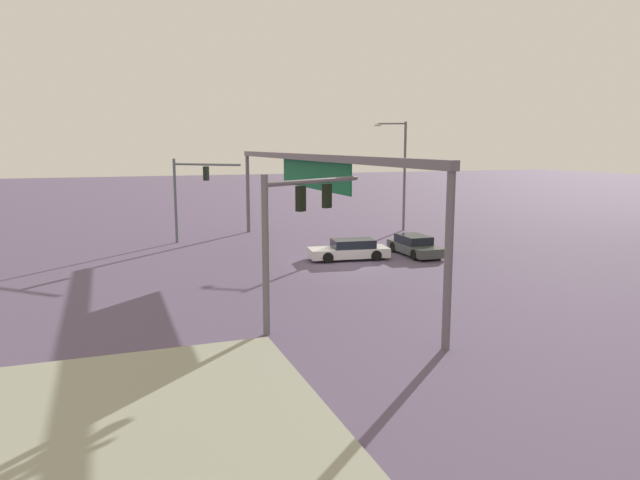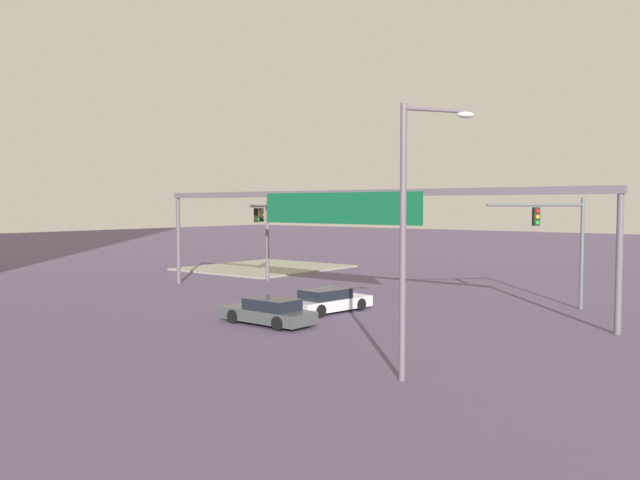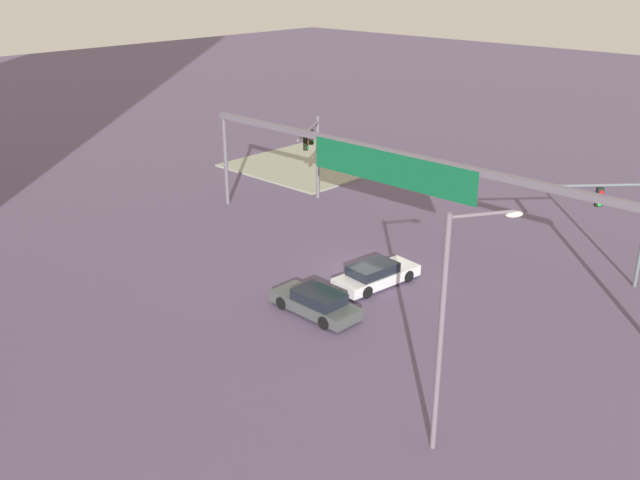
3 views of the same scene
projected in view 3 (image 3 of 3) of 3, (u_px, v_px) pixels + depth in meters
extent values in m
plane|color=#594A67|center=(366.00, 274.00, 37.52)|extent=(207.57, 207.57, 0.00)
cube|color=gray|center=(316.00, 163.00, 57.59)|extent=(10.91, 12.26, 0.15)
cylinder|color=slate|center=(318.00, 158.00, 48.40)|extent=(0.25, 0.25, 5.76)
cylinder|color=slate|center=(308.00, 131.00, 45.00)|extent=(2.93, 4.76, 0.19)
cube|color=black|center=(311.00, 137.00, 45.96)|extent=(0.39, 0.41, 0.95)
cylinder|color=red|center=(314.00, 133.00, 45.82)|extent=(0.15, 0.20, 0.20)
cylinder|color=orange|center=(314.00, 137.00, 45.93)|extent=(0.15, 0.20, 0.20)
cylinder|color=green|center=(314.00, 142.00, 46.05)|extent=(0.15, 0.20, 0.20)
cube|color=black|center=(306.00, 143.00, 44.54)|extent=(0.39, 0.41, 0.95)
cylinder|color=red|center=(308.00, 138.00, 44.40)|extent=(0.15, 0.20, 0.20)
cylinder|color=orange|center=(308.00, 143.00, 44.51)|extent=(0.15, 0.20, 0.20)
cylinder|color=green|center=(308.00, 148.00, 44.62)|extent=(0.15, 0.20, 0.20)
cylinder|color=slate|center=(600.00, 185.00, 33.87)|extent=(3.70, 3.93, 0.15)
cube|color=black|center=(599.00, 197.00, 34.10)|extent=(0.41, 0.41, 0.95)
cylinder|color=red|center=(601.00, 192.00, 33.84)|extent=(0.18, 0.19, 0.20)
cylinder|color=orange|center=(601.00, 198.00, 33.95)|extent=(0.18, 0.19, 0.20)
cylinder|color=green|center=(600.00, 204.00, 34.06)|extent=(0.18, 0.19, 0.20)
cylinder|color=slate|center=(440.00, 338.00, 22.58)|extent=(0.20, 0.20, 8.56)
cylinder|color=slate|center=(482.00, 214.00, 21.31)|extent=(1.25, 1.92, 0.12)
ellipsoid|color=silver|center=(514.00, 214.00, 21.61)|extent=(0.57, 0.67, 0.20)
cylinder|color=#615A65|center=(226.00, 162.00, 47.11)|extent=(0.28, 0.28, 5.94)
cube|color=#615A65|center=(398.00, 154.00, 36.84)|extent=(28.99, 0.35, 0.35)
cube|color=#0F5A33|center=(390.00, 169.00, 37.20)|extent=(10.69, 0.08, 1.75)
cube|color=#454A4A|center=(315.00, 305.00, 33.19)|extent=(4.58, 1.84, 0.55)
cube|color=black|center=(319.00, 296.00, 32.82)|extent=(2.40, 1.59, 0.50)
cylinder|color=black|center=(282.00, 303.00, 33.61)|extent=(0.64, 0.23, 0.64)
cylinder|color=black|center=(306.00, 292.00, 34.69)|extent=(0.64, 0.23, 0.64)
cylinder|color=black|center=(324.00, 323.00, 31.77)|extent=(0.64, 0.23, 0.64)
cylinder|color=black|center=(349.00, 311.00, 32.86)|extent=(0.64, 0.23, 0.64)
cube|color=silver|center=(377.00, 277.00, 36.11)|extent=(2.34, 4.91, 0.55)
cube|color=black|center=(373.00, 269.00, 35.75)|extent=(1.85, 2.63, 0.50)
cylinder|color=black|center=(386.00, 266.00, 37.61)|extent=(0.30, 0.66, 0.64)
cylinder|color=black|center=(408.00, 276.00, 36.43)|extent=(0.30, 0.66, 0.64)
cylinder|color=black|center=(345.00, 281.00, 35.88)|extent=(0.30, 0.66, 0.64)
cylinder|color=black|center=(367.00, 292.00, 34.70)|extent=(0.30, 0.66, 0.64)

